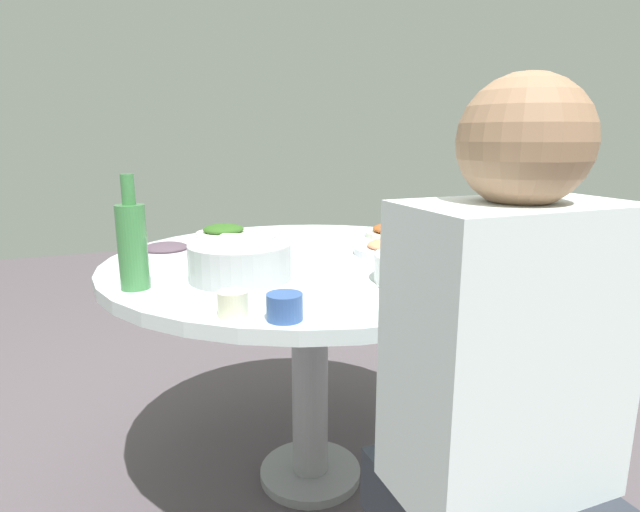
# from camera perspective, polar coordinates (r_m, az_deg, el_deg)

# --- Properties ---
(ground) EXTENTS (8.00, 8.00, 0.00)m
(ground) POSITION_cam_1_polar(r_m,az_deg,el_deg) (1.91, -1.06, -22.85)
(ground) COLOR #564C52
(round_dining_table) EXTENTS (1.22, 1.22, 0.76)m
(round_dining_table) POSITION_cam_1_polar(r_m,az_deg,el_deg) (1.62, -1.15, -3.96)
(round_dining_table) COLOR #99999E
(round_dining_table) RESTS_ON ground
(rice_bowl) EXTENTS (0.26, 0.26, 0.10)m
(rice_bowl) POSITION_cam_1_polar(r_m,az_deg,el_deg) (1.37, -8.71, -0.49)
(rice_bowl) COLOR #B2B5BA
(rice_bowl) RESTS_ON round_dining_table
(soup_bowl) EXTENTS (0.29, 0.27, 0.07)m
(soup_bowl) POSITION_cam_1_polar(r_m,az_deg,el_deg) (1.35, 11.59, -1.39)
(soup_bowl) COLOR white
(soup_bowl) RESTS_ON round_dining_table
(dish_stirfry) EXTENTS (0.25, 0.25, 0.05)m
(dish_stirfry) POSITION_cam_1_polar(r_m,az_deg,el_deg) (1.95, 8.57, 2.70)
(dish_stirfry) COLOR silver
(dish_stirfry) RESTS_ON round_dining_table
(dish_greens) EXTENTS (0.20, 0.20, 0.05)m
(dish_greens) POSITION_cam_1_polar(r_m,az_deg,el_deg) (1.95, -10.47, 2.61)
(dish_greens) COLOR white
(dish_greens) RESTS_ON round_dining_table
(dish_eggplant) EXTENTS (0.19, 0.19, 0.04)m
(dish_eggplant) POSITION_cam_1_polar(r_m,az_deg,el_deg) (1.68, -16.47, 0.57)
(dish_eggplant) COLOR silver
(dish_eggplant) RESTS_ON round_dining_table
(dish_shrimp) EXTENTS (0.25, 0.25, 0.04)m
(dish_shrimp) POSITION_cam_1_polar(r_m,az_deg,el_deg) (1.66, 7.96, 0.82)
(dish_shrimp) COLOR silver
(dish_shrimp) RESTS_ON round_dining_table
(green_bottle) EXTENTS (0.07, 0.07, 0.28)m
(green_bottle) POSITION_cam_1_polar(r_m,az_deg,el_deg) (1.33, -19.79, 1.28)
(green_bottle) COLOR #3F8045
(green_bottle) RESTS_ON round_dining_table
(tea_cup_near) EXTENTS (0.07, 0.07, 0.06)m
(tea_cup_near) POSITION_cam_1_polar(r_m,az_deg,el_deg) (1.54, 16.33, -0.10)
(tea_cup_near) COLOR #29529D
(tea_cup_near) RESTS_ON round_dining_table
(tea_cup_far) EXTENTS (0.07, 0.07, 0.05)m
(tea_cup_far) POSITION_cam_1_polar(r_m,az_deg,el_deg) (1.06, -3.89, -5.55)
(tea_cup_far) COLOR #34579C
(tea_cup_far) RESTS_ON round_dining_table
(tea_cup_side) EXTENTS (0.06, 0.06, 0.05)m
(tea_cup_side) POSITION_cam_1_polar(r_m,az_deg,el_deg) (1.09, -9.47, -5.13)
(tea_cup_side) COLOR beige
(tea_cup_side) RESTS_ON round_dining_table
(diner_left) EXTENTS (0.34, 0.34, 0.76)m
(diner_left) POSITION_cam_1_polar(r_m,az_deg,el_deg) (0.87, 19.36, -11.77)
(diner_left) COLOR #2D333D
(diner_left) RESTS_ON stool_for_diner_left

